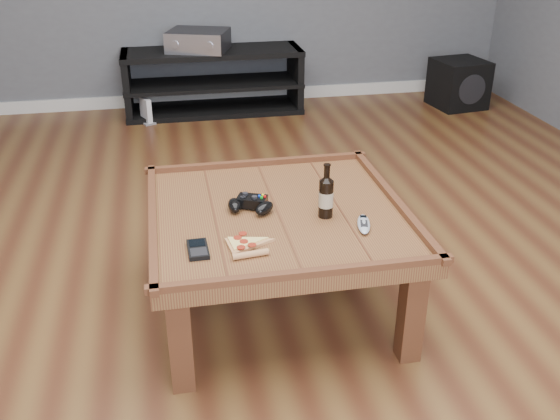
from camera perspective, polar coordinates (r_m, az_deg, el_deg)
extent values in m
plane|color=#482514|center=(2.70, -0.23, -8.68)|extent=(6.00, 6.00, 0.00)
cube|color=silver|center=(5.39, -6.26, 10.21)|extent=(5.00, 0.02, 0.10)
cube|color=#542918|center=(2.48, -0.25, -0.74)|extent=(1.00, 1.00, 0.06)
cube|color=#462713|center=(2.21, -9.11, -11.82)|extent=(0.08, 0.08, 0.39)
cube|color=#462713|center=(2.36, 11.91, -9.30)|extent=(0.08, 0.08, 0.39)
cube|color=#462713|center=(2.92, -9.91, -1.64)|extent=(0.08, 0.08, 0.39)
cube|color=#462713|center=(3.04, 6.08, -0.23)|extent=(0.08, 0.08, 0.39)
cube|color=#462713|center=(2.90, -2.04, 4.35)|extent=(1.03, 0.03, 0.03)
cube|color=#462713|center=(2.05, 2.29, -5.82)|extent=(1.03, 0.03, 0.03)
cube|color=#462713|center=(2.59, 10.37, 1.05)|extent=(0.03, 1.03, 0.03)
cube|color=#462713|center=(2.43, -11.57, -0.83)|extent=(0.03, 1.03, 0.03)
cube|color=black|center=(5.05, -6.25, 14.14)|extent=(1.40, 0.45, 0.04)
cube|color=black|center=(5.11, -6.11, 11.41)|extent=(1.40, 0.45, 0.03)
cube|color=black|center=(5.17, -6.00, 9.16)|extent=(1.40, 0.45, 0.04)
cube|color=black|center=(5.09, -13.78, 10.99)|extent=(0.05, 0.44, 0.50)
cube|color=black|center=(5.20, 1.41, 12.05)|extent=(0.05, 0.44, 0.50)
cylinder|color=black|center=(2.40, 4.22, 1.02)|extent=(0.06, 0.06, 0.15)
cone|color=black|center=(2.36, 4.29, 2.93)|extent=(0.05, 0.05, 0.03)
cylinder|color=black|center=(2.35, 4.31, 3.52)|extent=(0.02, 0.02, 0.05)
cylinder|color=black|center=(2.34, 4.34, 4.13)|extent=(0.03, 0.03, 0.01)
cylinder|color=tan|center=(2.40, 4.22, 1.02)|extent=(0.06, 0.06, 0.06)
cube|color=black|center=(2.49, -2.58, 0.80)|extent=(0.14, 0.11, 0.04)
ellipsoid|color=black|center=(2.47, -4.19, 0.45)|extent=(0.05, 0.10, 0.05)
ellipsoid|color=black|center=(2.44, -1.44, 0.18)|extent=(0.11, 0.11, 0.05)
cylinder|color=black|center=(2.50, -3.20, 1.48)|extent=(0.02, 0.02, 0.01)
cylinder|color=black|center=(2.46, -2.35, 1.15)|extent=(0.02, 0.02, 0.01)
cylinder|color=yellow|center=(2.49, -1.58, 1.37)|extent=(0.01, 0.01, 0.01)
cylinder|color=red|center=(2.47, -1.39, 1.24)|extent=(0.01, 0.01, 0.01)
cylinder|color=#0C33CC|center=(2.48, -1.89, 1.29)|extent=(0.01, 0.01, 0.01)
cylinder|color=#0C9919|center=(2.47, -1.70, 1.16)|extent=(0.01, 0.01, 0.01)
cylinder|color=tan|center=(2.15, -2.72, -4.06)|extent=(0.13, 0.04, 0.02)
cylinder|color=maroon|center=(2.19, -3.59, -3.43)|extent=(0.03, 0.03, 0.00)
cylinder|color=maroon|center=(2.20, -2.57, -3.20)|extent=(0.03, 0.03, 0.00)
cylinder|color=maroon|center=(2.22, -3.32, -2.88)|extent=(0.03, 0.03, 0.00)
cylinder|color=maroon|center=(2.25, -3.89, -2.53)|extent=(0.03, 0.03, 0.00)
cylinder|color=maroon|center=(2.27, -3.42, -2.16)|extent=(0.03, 0.03, 0.00)
cube|color=black|center=(2.21, -7.51, -3.59)|extent=(0.07, 0.13, 0.02)
cube|color=black|center=(2.23, -7.60, -2.99)|extent=(0.06, 0.05, 0.00)
cube|color=black|center=(2.17, -7.44, -3.81)|extent=(0.06, 0.06, 0.00)
ellipsoid|color=#A0A6AE|center=(2.37, 7.66, -1.28)|extent=(0.09, 0.16, 0.02)
cube|color=black|center=(2.40, 7.63, -0.60)|extent=(0.03, 0.02, 0.00)
cube|color=black|center=(2.35, 7.69, -1.22)|extent=(0.04, 0.06, 0.00)
cube|color=black|center=(5.02, -7.46, 15.14)|extent=(0.53, 0.48, 0.15)
cube|color=#B0B1BA|center=(4.85, -8.03, 14.71)|extent=(0.42, 0.15, 0.15)
cylinder|color=#B0B1BA|center=(4.88, -9.60, 14.68)|extent=(0.06, 0.03, 0.06)
cylinder|color=#B0B1BA|center=(4.81, -6.48, 14.69)|extent=(0.06, 0.03, 0.06)
cube|color=black|center=(5.44, 16.00, 11.06)|extent=(0.43, 0.43, 0.38)
cylinder|color=black|center=(5.29, 17.15, 10.48)|extent=(0.24, 0.04, 0.24)
cube|color=gray|center=(4.98, -12.06, 7.88)|extent=(0.14, 0.18, 0.01)
cube|color=white|center=(4.95, -12.17, 8.94)|extent=(0.09, 0.14, 0.18)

